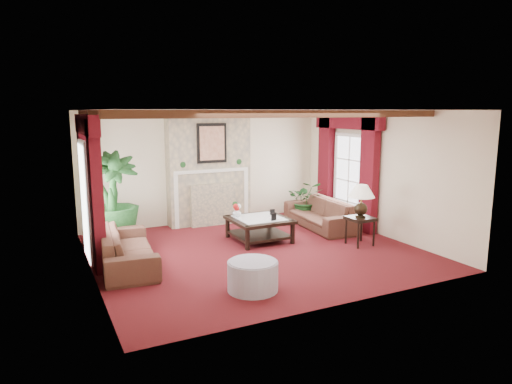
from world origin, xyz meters
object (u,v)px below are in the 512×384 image
ottoman (253,276)px  sofa_left (127,242)px  potted_palm (113,219)px  sofa_right (320,209)px  side_table (360,231)px  coffee_table (259,229)px

ottoman → sofa_left: bearing=126.7°
sofa_left → potted_palm: (0.01, 1.50, 0.10)m
sofa_right → side_table: size_ratio=3.89×
side_table → ottoman: bearing=-158.1°
sofa_right → potted_palm: size_ratio=1.15×
sofa_left → potted_palm: size_ratio=1.15×
sofa_left → ottoman: sofa_left is taller
potted_palm → sofa_left: bearing=-90.2°
potted_palm → coffee_table: potted_palm is taller
potted_palm → side_table: size_ratio=3.38×
sofa_left → side_table: 4.55m
sofa_left → sofa_right: size_ratio=1.00×
sofa_left → side_table: bearing=-94.2°
ottoman → potted_palm: bearing=113.0°
potted_palm → ottoman: size_ratio=2.53×
sofa_right → ottoman: size_ratio=2.92×
sofa_left → ottoman: 2.49m
coffee_table → side_table: 2.06m
coffee_table → ottoman: 2.73m
potted_palm → coffee_table: size_ratio=1.67×
potted_palm → side_table: potted_palm is taller
coffee_table → ottoman: size_ratio=1.51×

